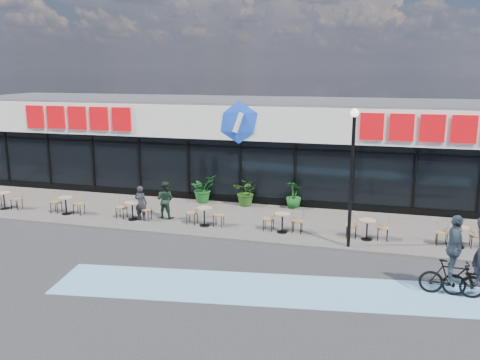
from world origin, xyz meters
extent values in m
plane|color=#28282B|center=(0.00, 0.00, 0.00)|extent=(120.00, 120.00, 0.00)
cube|color=#635C57|center=(0.00, 4.50, 0.05)|extent=(44.00, 5.00, 0.10)
cube|color=#6CA4CC|center=(4.00, -1.50, 0.01)|extent=(14.17, 4.13, 0.01)
cube|color=black|center=(0.00, 10.00, 1.50)|extent=(30.00, 6.00, 3.00)
cube|color=white|center=(0.00, 9.85, 3.75)|extent=(30.60, 6.30, 1.50)
cube|color=#47474C|center=(0.00, 10.00, 4.55)|extent=(30.60, 6.30, 0.10)
cube|color=navy|center=(0.00, 6.96, 3.05)|extent=(30.60, 0.08, 0.18)
cube|color=black|center=(0.00, 6.97, 2.65)|extent=(30.00, 0.06, 0.08)
cube|color=black|center=(0.00, 6.98, 0.20)|extent=(30.00, 0.10, 0.40)
cube|color=#BB070D|center=(-8.00, 6.70, 3.80)|extent=(5.63, 0.18, 1.10)
cube|color=#BB070D|center=(8.00, 6.70, 3.80)|extent=(5.63, 0.18, 1.10)
ellipsoid|color=blue|center=(0.00, 6.70, 3.80)|extent=(1.90, 0.24, 1.90)
cylinder|color=black|center=(-12.50, 6.97, 1.50)|extent=(0.10, 0.10, 3.00)
cylinder|color=black|center=(-10.00, 6.97, 1.50)|extent=(0.10, 0.10, 3.00)
cylinder|color=black|center=(-7.50, 6.97, 1.50)|extent=(0.10, 0.10, 3.00)
cylinder|color=black|center=(-5.00, 6.97, 1.50)|extent=(0.10, 0.10, 3.00)
cylinder|color=black|center=(-2.50, 6.97, 1.50)|extent=(0.10, 0.10, 3.00)
cylinder|color=black|center=(0.00, 6.97, 1.50)|extent=(0.10, 0.10, 3.00)
cylinder|color=black|center=(2.50, 6.97, 1.50)|extent=(0.10, 0.10, 3.00)
cylinder|color=black|center=(5.00, 6.97, 1.50)|extent=(0.10, 0.10, 3.00)
cylinder|color=black|center=(7.50, 6.97, 1.50)|extent=(0.10, 0.10, 3.00)
cylinder|color=black|center=(10.00, 6.97, 1.50)|extent=(0.10, 0.10, 3.00)
cylinder|color=black|center=(5.15, 2.30, 2.35)|extent=(0.12, 0.12, 4.51)
sphere|color=#FFF2CC|center=(5.15, 2.30, 4.71)|extent=(0.28, 0.28, 0.28)
cylinder|color=tan|center=(-9.68, 3.21, 0.82)|extent=(0.60, 0.60, 0.04)
cylinder|color=black|center=(-9.68, 3.21, 0.47)|extent=(0.06, 0.06, 0.70)
cylinder|color=black|center=(-9.68, 3.21, 0.11)|extent=(0.40, 0.40, 0.02)
cylinder|color=tan|center=(-6.60, 3.21, 0.82)|extent=(0.60, 0.60, 0.04)
cylinder|color=black|center=(-6.60, 3.21, 0.47)|extent=(0.06, 0.06, 0.70)
cylinder|color=black|center=(-6.60, 3.21, 0.11)|extent=(0.40, 0.40, 0.02)
cylinder|color=tan|center=(-3.51, 3.21, 0.82)|extent=(0.60, 0.60, 0.04)
cylinder|color=black|center=(-3.51, 3.21, 0.47)|extent=(0.06, 0.06, 0.70)
cylinder|color=black|center=(-3.51, 3.21, 0.11)|extent=(0.40, 0.40, 0.02)
cylinder|color=tan|center=(-0.43, 3.21, 0.82)|extent=(0.60, 0.60, 0.04)
cylinder|color=black|center=(-0.43, 3.21, 0.47)|extent=(0.06, 0.06, 0.70)
cylinder|color=black|center=(-0.43, 3.21, 0.11)|extent=(0.40, 0.40, 0.02)
cylinder|color=tan|center=(2.65, 3.21, 0.82)|extent=(0.60, 0.60, 0.04)
cylinder|color=black|center=(2.65, 3.21, 0.47)|extent=(0.06, 0.06, 0.70)
cylinder|color=black|center=(2.65, 3.21, 0.11)|extent=(0.40, 0.40, 0.02)
cylinder|color=tan|center=(5.73, 3.21, 0.82)|extent=(0.60, 0.60, 0.04)
cylinder|color=black|center=(5.73, 3.21, 0.47)|extent=(0.06, 0.06, 0.70)
cylinder|color=black|center=(5.73, 3.21, 0.11)|extent=(0.40, 0.40, 0.02)
cylinder|color=tan|center=(8.82, 3.21, 0.82)|extent=(0.60, 0.60, 0.04)
cylinder|color=black|center=(8.82, 3.21, 0.47)|extent=(0.06, 0.06, 0.70)
cylinder|color=black|center=(8.82, 3.21, 0.11)|extent=(0.40, 0.40, 0.02)
imported|color=#234B15|center=(0.41, 6.53, 0.73)|extent=(1.27, 1.15, 1.25)
imported|color=#195A1D|center=(-1.69, 6.60, 0.73)|extent=(1.39, 1.45, 1.25)
imported|color=#144917|center=(2.51, 6.66, 0.70)|extent=(0.87, 0.87, 1.19)
imported|color=black|center=(-3.15, 3.25, 0.81)|extent=(0.53, 0.36, 1.42)
imported|color=black|center=(-2.33, 3.79, 0.87)|extent=(0.77, 0.61, 1.55)
imported|color=black|center=(8.79, -0.71, 0.49)|extent=(1.92, 0.82, 0.98)
imported|color=black|center=(8.10, -0.69, 0.51)|extent=(1.74, 0.60, 1.03)
imported|color=#2E3C47|center=(8.10, -0.69, 1.38)|extent=(0.53, 1.12, 1.86)
camera|label=1|loc=(5.92, -14.75, 6.16)|focal=38.00mm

